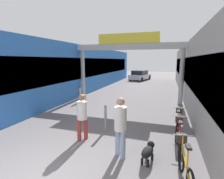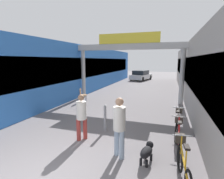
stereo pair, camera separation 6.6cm
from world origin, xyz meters
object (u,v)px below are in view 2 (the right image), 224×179
dog_on_leash (147,151)px  bollard_post_metal (105,118)px  bicycle_red_second (178,137)px  parked_car_white (141,75)px  pedestrian_with_dog (119,124)px  pedestrian_companion (81,114)px  cafe_chair_wood_nearer (82,94)px  bicycle_silver_third (178,124)px  bicycle_orange_nearest (183,164)px

dog_on_leash → bollard_post_metal: (-1.79, 1.59, 0.22)m
bicycle_red_second → bollard_post_metal: size_ratio=1.62×
parked_car_white → dog_on_leash: bearing=-80.6°
pedestrian_with_dog → bollard_post_metal: 1.93m
pedestrian_companion → dog_on_leash: 2.46m
pedestrian_companion → cafe_chair_wood_nearer: pedestrian_companion is taller
bollard_post_metal → bicycle_silver_third: bearing=10.0°
pedestrian_with_dog → pedestrian_companion: size_ratio=1.08×
pedestrian_with_dog → bollard_post_metal: bearing=122.6°
bollard_post_metal → cafe_chair_wood_nearer: bearing=127.9°
bicycle_orange_nearest → cafe_chair_wood_nearer: (-5.71, 6.08, 0.10)m
cafe_chair_wood_nearer → parked_car_white: (1.61, 14.00, 0.10)m
dog_on_leash → bollard_post_metal: size_ratio=0.67×
pedestrian_with_dog → bicycle_orange_nearest: 1.80m
cafe_chair_wood_nearer → pedestrian_with_dog: bearing=-53.5°
dog_on_leash → bicycle_silver_third: bicycle_silver_third is taller
bicycle_silver_third → dog_on_leash: bearing=-112.1°
cafe_chair_wood_nearer → bollard_post_metal: bearing=-52.1°
dog_on_leash → bicycle_red_second: 1.24m
bicycle_silver_third → cafe_chair_wood_nearer: bearing=148.6°
bicycle_red_second → bicycle_silver_third: same height
pedestrian_companion → bicycle_red_second: bearing=4.8°
dog_on_leash → parked_car_white: parked_car_white is taller
pedestrian_companion → dog_on_leash: pedestrian_companion is taller
bicycle_orange_nearest → cafe_chair_wood_nearer: 8.34m
bicycle_silver_third → bicycle_red_second: bearing=-90.8°
pedestrian_companion → bollard_post_metal: size_ratio=1.52×
bicycle_orange_nearest → parked_car_white: (-4.10, 20.08, 0.21)m
bicycle_orange_nearest → bollard_post_metal: bearing=141.1°
bicycle_silver_third → pedestrian_companion: bearing=-156.0°
pedestrian_with_dog → bicycle_red_second: pedestrian_with_dog is taller
pedestrian_with_dog → dog_on_leash: 1.03m
dog_on_leash → cafe_chair_wood_nearer: size_ratio=0.79×
cafe_chair_wood_nearer → parked_car_white: 14.09m
bicycle_orange_nearest → parked_car_white: bearing=101.5°
cafe_chair_wood_nearer → bicycle_silver_third: bearing=-31.4°
pedestrian_companion → bicycle_silver_third: 3.45m
bicycle_orange_nearest → cafe_chair_wood_nearer: size_ratio=1.89×
cafe_chair_wood_nearer → pedestrian_companion: bearing=-62.2°
pedestrian_companion → parked_car_white: 18.90m
bicycle_silver_third → bollard_post_metal: (-2.62, -0.46, 0.09)m
pedestrian_with_dog → parked_car_white: (-2.47, 19.52, -0.34)m
bicycle_red_second → parked_car_white: (-4.07, 18.61, 0.21)m
bicycle_silver_third → cafe_chair_wood_nearer: size_ratio=1.89×
pedestrian_companion → bicycle_silver_third: (3.12, 1.39, -0.46)m
pedestrian_with_dog → cafe_chair_wood_nearer: pedestrian_with_dog is taller
pedestrian_companion → pedestrian_with_dog: bearing=-23.3°
dog_on_leash → cafe_chair_wood_nearer: bearing=131.3°
dog_on_leash → cafe_chair_wood_nearer: (-4.86, 5.53, 0.23)m
cafe_chair_wood_nearer → bicycle_red_second: bearing=-39.1°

